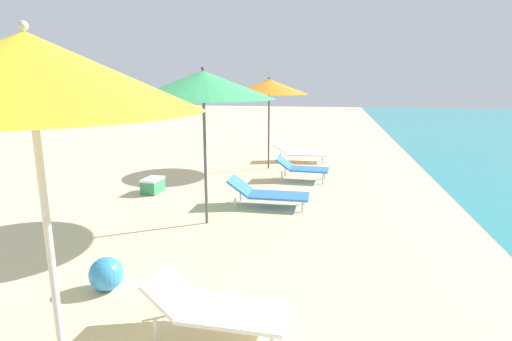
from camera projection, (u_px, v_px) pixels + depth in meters
name	position (u px, v px, depth m)	size (l,w,h in m)	color
umbrella_second	(29.00, 73.00, 2.43)	(2.12, 2.12, 2.73)	silver
lounger_second_shoreside	(215.00, 306.00, 3.81)	(1.33, 0.60, 0.58)	white
umbrella_third	(203.00, 85.00, 6.38)	(2.31, 2.31, 2.59)	#4C4C51
lounger_third_shoreside	(267.00, 193.00, 7.76)	(1.55, 0.60, 0.55)	blue
umbrella_farthest	(269.00, 87.00, 10.69)	(2.08, 2.08, 2.47)	#4C4C51
lounger_farthest_shoreside	(299.00, 152.00, 12.06)	(1.57, 0.64, 0.56)	white
lounger_farthest_inland	(302.00, 168.00, 9.77)	(1.27, 0.65, 0.55)	blue
cooler_box	(153.00, 185.00, 8.72)	(0.37, 0.55, 0.32)	#338C59
beach_ball	(106.00, 274.00, 4.65)	(0.39, 0.39, 0.39)	#338CD8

